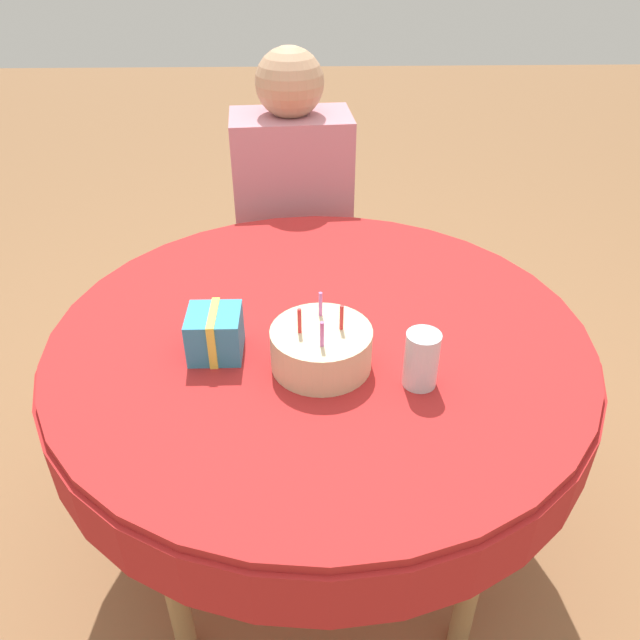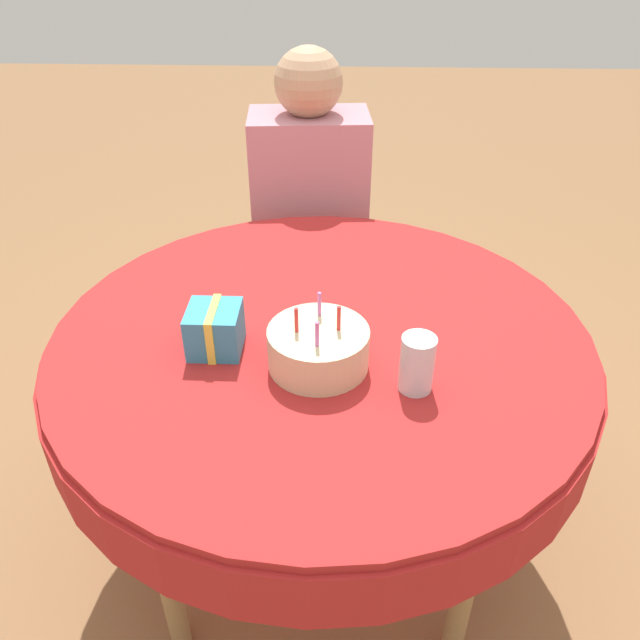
% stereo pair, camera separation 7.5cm
% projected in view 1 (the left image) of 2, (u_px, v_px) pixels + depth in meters
% --- Properties ---
extents(ground_plane, '(12.00, 12.00, 0.00)m').
position_uv_depth(ground_plane, '(320.00, 531.00, 1.82)').
color(ground_plane, '#8C603D').
extents(dining_table, '(1.23, 1.23, 0.72)m').
position_uv_depth(dining_table, '(320.00, 359.00, 1.46)').
color(dining_table, '#B22323').
rests_on(dining_table, ground_plane).
extents(chair, '(0.40, 0.40, 0.93)m').
position_uv_depth(chair, '(293.00, 242.00, 2.28)').
color(chair, brown).
rests_on(chair, ground_plane).
extents(person, '(0.40, 0.35, 1.17)m').
position_uv_depth(person, '(293.00, 197.00, 2.08)').
color(person, tan).
rests_on(person, ground_plane).
extents(birthday_cake, '(0.21, 0.21, 0.14)m').
position_uv_depth(birthday_cake, '(321.00, 348.00, 1.28)').
color(birthday_cake, beige).
rests_on(birthday_cake, dining_table).
extents(drinking_glass, '(0.07, 0.07, 0.12)m').
position_uv_depth(drinking_glass, '(421.00, 359.00, 1.23)').
color(drinking_glass, silver).
rests_on(drinking_glass, dining_table).
extents(gift_box, '(0.11, 0.12, 0.11)m').
position_uv_depth(gift_box, '(215.00, 333.00, 1.32)').
color(gift_box, teal).
rests_on(gift_box, dining_table).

